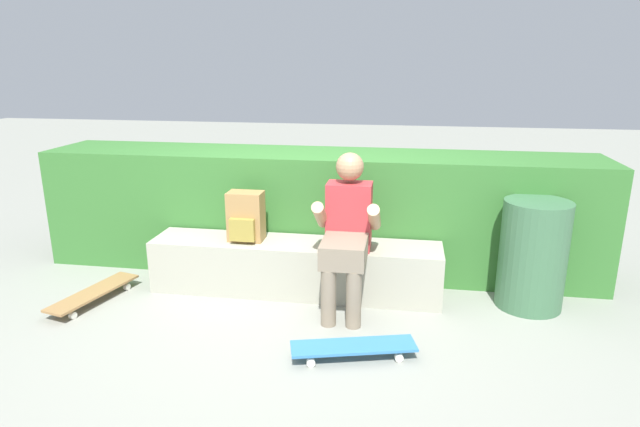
% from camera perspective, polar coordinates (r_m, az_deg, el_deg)
% --- Properties ---
extents(ground_plane, '(24.00, 24.00, 0.00)m').
position_cam_1_polar(ground_plane, '(4.18, -3.50, -10.01)').
color(ground_plane, gray).
extents(bench_main, '(2.34, 0.44, 0.43)m').
position_cam_1_polar(bench_main, '(4.38, -2.65, -5.72)').
color(bench_main, '#A1A08E').
rests_on(bench_main, ground).
extents(person_skater, '(0.49, 0.62, 1.18)m').
position_cam_1_polar(person_skater, '(3.98, 2.88, -1.64)').
color(person_skater, '#B73338').
rests_on(person_skater, ground).
extents(skateboard_near_person, '(0.82, 0.40, 0.09)m').
position_cam_1_polar(skateboard_near_person, '(3.52, 3.59, -14.03)').
color(skateboard_near_person, teal).
rests_on(skateboard_near_person, ground).
extents(skateboard_beside_bench, '(0.39, 0.82, 0.09)m').
position_cam_1_polar(skateboard_beside_bench, '(4.60, -23.01, -7.82)').
color(skateboard_beside_bench, olive).
rests_on(skateboard_beside_bench, ground).
extents(backpack_on_bench, '(0.28, 0.23, 0.40)m').
position_cam_1_polar(backpack_on_bench, '(4.33, -7.93, -0.40)').
color(backpack_on_bench, '#A37A47').
rests_on(backpack_on_bench, bench_main).
extents(hedge_row, '(4.89, 0.76, 1.05)m').
position_cam_1_polar(hedge_row, '(4.84, -0.22, 0.35)').
color(hedge_row, '#346E2E').
rests_on(hedge_row, ground).
extents(trash_bin, '(0.50, 0.50, 0.84)m').
position_cam_1_polar(trash_bin, '(4.36, 21.76, -4.11)').
color(trash_bin, '#3D6B47').
rests_on(trash_bin, ground).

